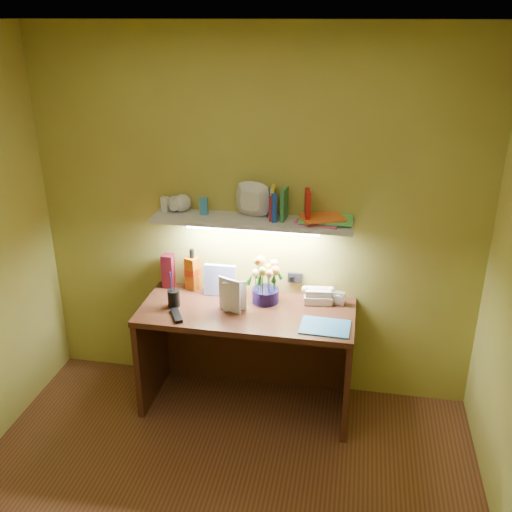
{
  "coord_description": "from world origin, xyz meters",
  "views": [
    {
      "loc": [
        0.66,
        -2.02,
        2.53
      ],
      "look_at": [
        0.03,
        1.35,
        1.07
      ],
      "focal_mm": 40.0,
      "sensor_mm": 36.0,
      "label": 1
    }
  ],
  "objects_px": {
    "desk": "(247,358)",
    "telephone": "(318,294)",
    "desk_clock": "(338,298)",
    "whisky_bottle": "(192,269)",
    "flower_bouquet": "(266,280)"
  },
  "relations": [
    {
      "from": "desk_clock",
      "to": "telephone",
      "type": "bearing_deg",
      "value": -175.56
    },
    {
      "from": "telephone",
      "to": "whisky_bottle",
      "type": "distance_m",
      "value": 0.88
    },
    {
      "from": "desk",
      "to": "whisky_bottle",
      "type": "relative_size",
      "value": 4.7
    },
    {
      "from": "telephone",
      "to": "desk_clock",
      "type": "xyz_separation_m",
      "value": [
        0.13,
        -0.01,
        -0.01
      ]
    },
    {
      "from": "flower_bouquet",
      "to": "desk_clock",
      "type": "relative_size",
      "value": 3.61
    },
    {
      "from": "flower_bouquet",
      "to": "telephone",
      "type": "bearing_deg",
      "value": 9.9
    },
    {
      "from": "desk_clock",
      "to": "whisky_bottle",
      "type": "distance_m",
      "value": 1.02
    },
    {
      "from": "whisky_bottle",
      "to": "flower_bouquet",
      "type": "bearing_deg",
      "value": -10.71
    },
    {
      "from": "flower_bouquet",
      "to": "desk_clock",
      "type": "distance_m",
      "value": 0.5
    },
    {
      "from": "telephone",
      "to": "desk_clock",
      "type": "height_order",
      "value": "telephone"
    },
    {
      "from": "desk",
      "to": "flower_bouquet",
      "type": "bearing_deg",
      "value": 53.64
    },
    {
      "from": "desk",
      "to": "telephone",
      "type": "distance_m",
      "value": 0.65
    },
    {
      "from": "desk",
      "to": "telephone",
      "type": "relative_size",
      "value": 7.55
    },
    {
      "from": "whisky_bottle",
      "to": "telephone",
      "type": "bearing_deg",
      "value": -2.62
    },
    {
      "from": "desk",
      "to": "whisky_bottle",
      "type": "distance_m",
      "value": 0.72
    }
  ]
}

